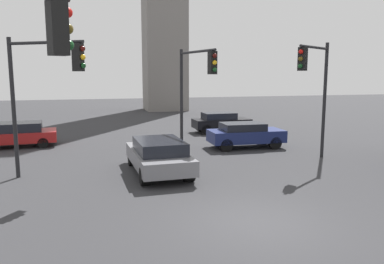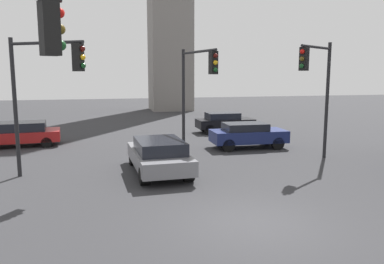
% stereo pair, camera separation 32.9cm
% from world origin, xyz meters
% --- Properties ---
extents(ground_plane, '(109.75, 109.75, 0.00)m').
position_xyz_m(ground_plane, '(0.00, 0.00, 0.00)').
color(ground_plane, '#2D2D30').
extents(traffic_light_1, '(0.90, 3.59, 5.35)m').
position_xyz_m(traffic_light_1, '(0.52, 8.34, 3.85)').
color(traffic_light_1, black).
rests_on(traffic_light_1, ground_plane).
extents(traffic_light_2, '(2.90, 1.95, 5.51)m').
position_xyz_m(traffic_light_2, '(-6.05, 6.01, 3.92)').
color(traffic_light_2, black).
rests_on(traffic_light_2, ground_plane).
extents(traffic_light_4, '(2.53, 1.79, 5.60)m').
position_xyz_m(traffic_light_4, '(5.65, 6.27, 3.93)').
color(traffic_light_4, black).
rests_on(traffic_light_4, ground_plane).
extents(car_0, '(4.70, 2.40, 1.39)m').
position_xyz_m(car_0, '(-8.57, 13.88, 0.73)').
color(car_0, maroon).
rests_on(car_0, ground_plane).
extents(car_1, '(4.02, 1.73, 1.41)m').
position_xyz_m(car_1, '(4.52, 16.00, 0.75)').
color(car_1, black).
rests_on(car_1, ground_plane).
extents(car_2, '(2.23, 4.86, 1.44)m').
position_xyz_m(car_2, '(-1.71, 6.01, 0.77)').
color(car_2, slate).
rests_on(car_2, ground_plane).
extents(car_4, '(4.20, 1.94, 1.41)m').
position_xyz_m(car_4, '(3.94, 10.23, 0.77)').
color(car_4, navy).
rests_on(car_4, ground_plane).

